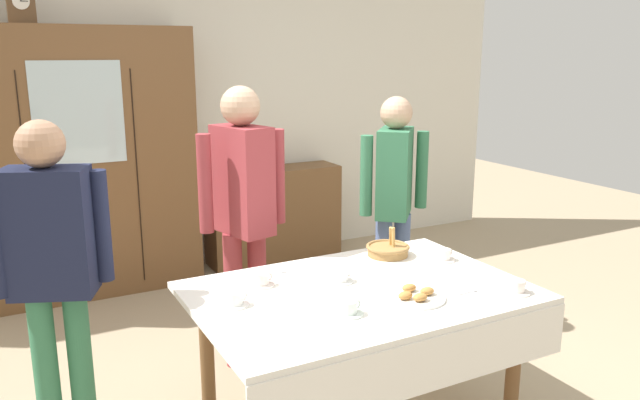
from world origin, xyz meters
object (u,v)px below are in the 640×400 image
Objects in this scene: tea_cup_near_left at (340,277)px; pastry_plate at (415,296)px; person_behind_table_right at (243,200)px; person_near_right_end at (394,190)px; tea_cup_center at (444,255)px; tea_cup_far_right at (235,300)px; tea_cup_back_edge at (517,287)px; bread_basket at (388,249)px; mantel_clock at (21,6)px; dining_table at (363,312)px; wall_cabinet at (79,164)px; spoon_front_edge at (279,273)px; tea_cup_front_edge at (349,308)px; book_stack at (273,165)px; person_by_cabinet at (52,258)px; tea_cup_far_left at (261,280)px; bookshelf_low at (274,214)px; spoon_far_right at (470,292)px.

pastry_plate is (0.19, -0.35, -0.01)m from tea_cup_near_left.
person_behind_table_right is 1.06× the size of person_near_right_end.
person_behind_table_right is (-0.85, 0.76, 0.24)m from tea_cup_center.
tea_cup_far_right is 0.46× the size of pastry_plate.
tea_cup_far_right is 1.00× the size of tea_cup_back_edge.
bread_basket reaches higher than tea_cup_center.
mantel_clock is 1.85× the size of tea_cup_back_edge.
dining_table is at bearing -135.61° from bread_basket.
wall_cabinet is 16.95× the size of spoon_front_edge.
person_near_right_end is (1.05, 1.19, 0.17)m from tea_cup_front_edge.
tea_cup_back_edge is (1.80, -2.93, -1.37)m from mantel_clock.
person_near_right_end is at bearing 48.64° from tea_cup_front_edge.
book_stack is 1.62× the size of tea_cup_back_edge.
person_by_cabinet is (-1.90, 0.39, 0.17)m from tea_cup_center.
dining_table is at bearing -79.27° from tea_cup_near_left.
mantel_clock is 1.85× the size of tea_cup_far_right.
tea_cup_center reaches higher than spoon_front_edge.
tea_cup_back_edge is 0.08× the size of person_by_cabinet.
tea_cup_center is at bearing -91.88° from book_stack.
tea_cup_far_left is 1.20m from tea_cup_back_edge.
person_near_right_end is (1.45, 0.87, 0.17)m from tea_cup_far_right.
spoon_far_right is (-0.27, -2.88, 0.33)m from bookshelf_low.
bookshelf_low reaches higher than spoon_far_right.
book_stack is 1.77× the size of spoon_front_edge.
tea_cup_near_left is at bearing 138.97° from spoon_far_right.
wall_cabinet is 1.69× the size of bookshelf_low.
person_behind_table_right is (0.95, -1.65, -1.13)m from mantel_clock.
mantel_clock reaches higher than tea_cup_near_left.
spoon_front_edge is 0.08× the size of person_near_right_end.
tea_cup_far_left is at bearing 142.77° from dining_table.
tea_cup_back_edge is (1.21, -0.47, 0.00)m from tea_cup_far_right.
tea_cup_far_left is 0.54× the size of bread_basket.
spoon_front_edge is at bearing -91.81° from person_behind_table_right.
mantel_clock is 3.38m from pastry_plate.
person_near_right_end reaches higher than pastry_plate.
person_near_right_end and person_by_cabinet have the same top height.
pastry_plate is at bearing 167.70° from spoon_far_right.
pastry_plate is at bearing -60.81° from tea_cup_near_left.
tea_cup_front_edge is (0.40, -0.32, 0.00)m from tea_cup_far_right.
bread_basket is (0.40, 0.39, 0.14)m from dining_table.
wall_cabinet is 15.52× the size of tea_cup_far_right.
bookshelf_low is at bearing 82.38° from bread_basket.
person_behind_table_right reaches higher than bread_basket.
tea_cup_back_edge is (-0.08, -2.99, -0.10)m from book_stack.
pastry_plate is (1.06, -2.77, -0.25)m from wall_cabinet.
tea_cup_center is at bearing 24.70° from tea_cup_front_edge.
spoon_far_right is 0.94m from spoon_front_edge.
tea_cup_near_left is at bearing 142.05° from tea_cup_back_edge.
tea_cup_far_left is 0.95m from person_by_cabinet.
tea_cup_near_left is 1.33m from person_by_cabinet.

